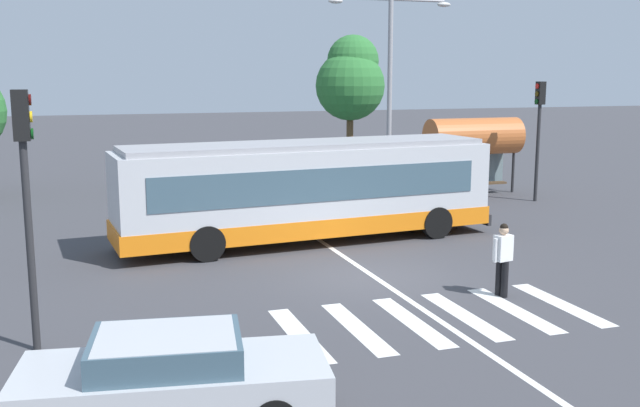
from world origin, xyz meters
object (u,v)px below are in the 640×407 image
at_px(parked_car_champagne, 164,174).
at_px(twin_arm_street_lamp, 390,72).
at_px(foreground_sedan, 172,373).
at_px(traffic_light_near_corner, 26,179).
at_px(bus_stop_shelter, 473,138).
at_px(background_tree_right, 351,79).
at_px(city_transit_bus, 307,190).
at_px(pedestrian_crossing_street, 503,256).
at_px(parked_car_black, 226,171).
at_px(parked_car_teal, 339,167).
at_px(parked_car_white, 286,170).
at_px(traffic_light_far_corner, 539,122).

distance_m(parked_car_champagne, twin_arm_street_lamp, 10.71).
distance_m(foreground_sedan, traffic_light_near_corner, 4.88).
distance_m(bus_stop_shelter, twin_arm_street_lamp, 4.59).
bearing_deg(traffic_light_near_corner, foreground_sedan, -61.18).
distance_m(twin_arm_street_lamp, background_tree_right, 8.59).
relative_size(parked_car_champagne, traffic_light_near_corner, 0.94).
bearing_deg(city_transit_bus, bus_stop_shelter, 33.92).
bearing_deg(bus_stop_shelter, city_transit_bus, -146.08).
bearing_deg(pedestrian_crossing_street, traffic_light_near_corner, -178.97).
distance_m(pedestrian_crossing_street, twin_arm_street_lamp, 14.53).
bearing_deg(traffic_light_near_corner, twin_arm_street_lamp, 46.25).
xyz_separation_m(city_transit_bus, twin_arm_street_lamp, (5.66, 6.76, 3.55)).
relative_size(parked_car_black, bus_stop_shelter, 1.11).
xyz_separation_m(parked_car_black, parked_car_teal, (5.31, -0.39, 0.00)).
distance_m(bus_stop_shelter, background_tree_right, 9.49).
distance_m(city_transit_bus, foreground_sedan, 12.04).
distance_m(traffic_light_near_corner, bus_stop_shelter, 21.46).
bearing_deg(foreground_sedan, parked_car_black, 76.74).
distance_m(parked_car_black, parked_car_teal, 5.32).
distance_m(parked_car_white, background_tree_right, 7.68).
distance_m(pedestrian_crossing_street, parked_car_champagne, 18.97).
relative_size(foreground_sedan, parked_car_champagne, 1.04).
xyz_separation_m(traffic_light_near_corner, traffic_light_far_corner, (18.43, 10.99, -0.02)).
distance_m(pedestrian_crossing_street, parked_car_teal, 17.98).
distance_m(parked_car_champagne, parked_car_teal, 8.03).
relative_size(parked_car_champagne, twin_arm_street_lamp, 0.56).
relative_size(parked_car_white, twin_arm_street_lamp, 0.56).
xyz_separation_m(foreground_sedan, traffic_light_far_corner, (16.40, 14.68, 2.44)).
bearing_deg(pedestrian_crossing_street, bus_stop_shelter, 62.62).
bearing_deg(city_transit_bus, traffic_light_far_corner, 20.07).
relative_size(foreground_sedan, parked_car_white, 1.03).
xyz_separation_m(parked_car_champagne, parked_car_black, (2.71, 0.04, 0.00)).
xyz_separation_m(foreground_sedan, bus_stop_shelter, (14.81, 16.97, 1.65)).
height_order(pedestrian_crossing_street, parked_car_teal, pedestrian_crossing_street).
relative_size(parked_car_champagne, parked_car_black, 0.99).
relative_size(foreground_sedan, parked_car_teal, 1.03).
relative_size(traffic_light_far_corner, background_tree_right, 0.67).
bearing_deg(traffic_light_near_corner, parked_car_teal, 55.10).
bearing_deg(background_tree_right, traffic_light_far_corner, -71.61).
bearing_deg(pedestrian_crossing_street, twin_arm_street_lamp, 77.11).
bearing_deg(pedestrian_crossing_street, foreground_sedan, -154.22).
bearing_deg(bus_stop_shelter, foreground_sedan, -131.11).
bearing_deg(traffic_light_far_corner, parked_car_champagne, 152.18).
height_order(parked_car_champagne, background_tree_right, background_tree_right).
bearing_deg(background_tree_right, city_transit_bus, -115.35).
xyz_separation_m(bus_stop_shelter, twin_arm_street_lamp, (-3.67, 0.48, 2.72)).
bearing_deg(pedestrian_crossing_street, parked_car_black, 98.83).
xyz_separation_m(parked_car_white, traffic_light_far_corner, (8.52, -6.79, 2.44)).
relative_size(pedestrian_crossing_street, twin_arm_street_lamp, 0.21).
bearing_deg(bus_stop_shelter, traffic_light_near_corner, -141.76).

